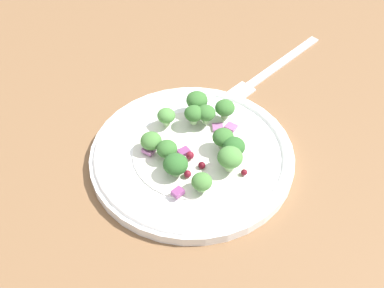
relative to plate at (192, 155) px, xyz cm
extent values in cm
cube|color=brown|center=(2.92, -2.46, -1.86)|extent=(180.00, 180.00, 2.00)
cylinder|color=white|center=(0.00, 0.00, -0.26)|extent=(23.15, 23.15, 1.20)
torus|color=white|center=(0.00, 0.00, 0.34)|extent=(22.30, 22.30, 1.00)
cylinder|color=white|center=(0.00, 0.00, 0.44)|extent=(13.43, 13.43, 0.20)
cylinder|color=#8EB77A|center=(-3.24, 3.22, 0.90)|extent=(0.90, 0.90, 0.90)
ellipsoid|color=#477A38|center=(-3.24, 3.22, 1.98)|extent=(2.41, 2.41, 1.80)
cylinder|color=#8EB77A|center=(-2.75, 1.00, 1.09)|extent=(0.87, 0.87, 0.87)
ellipsoid|color=#386B2D|center=(-2.75, 1.00, 2.13)|extent=(2.31, 2.31, 1.73)
cylinder|color=#9EC684|center=(6.47, 1.64, 1.28)|extent=(0.88, 0.88, 0.88)
ellipsoid|color=#386B2D|center=(6.47, 1.64, 2.34)|extent=(2.35, 2.35, 1.76)
cylinder|color=#9EC684|center=(-2.79, -4.85, 0.93)|extent=(0.83, 0.83, 0.83)
ellipsoid|color=#477A38|center=(-2.79, -4.85, 1.93)|extent=(2.21, 2.21, 1.66)
cylinder|color=#9EC684|center=(4.69, 4.62, 1.37)|extent=(0.97, 0.97, 0.97)
ellipsoid|color=#386B2D|center=(4.69, 4.62, 2.53)|extent=(2.59, 2.59, 1.94)
cylinder|color=#8EB77A|center=(-3.44, -1.35, 0.92)|extent=(1.01, 1.01, 1.01)
ellipsoid|color=#2D6028|center=(-3.44, -1.35, 2.13)|extent=(2.70, 2.70, 2.03)
cylinder|color=#9EC684|center=(0.49, 5.21, 1.20)|extent=(0.80, 0.80, 0.80)
ellipsoid|color=#4C843D|center=(0.49, 5.21, 2.16)|extent=(2.13, 2.13, 1.60)
cylinder|color=#9EC684|center=(4.09, 2.31, 1.44)|extent=(0.85, 0.85, 0.85)
ellipsoid|color=#386B2D|center=(4.09, 2.31, 2.46)|extent=(2.28, 2.28, 1.71)
cylinder|color=#9EC684|center=(1.38, -4.65, 1.33)|extent=(1.03, 1.03, 1.03)
ellipsoid|color=#4C843D|center=(1.38, -4.65, 2.57)|extent=(2.75, 2.75, 2.07)
cylinder|color=#ADD18E|center=(3.30, -3.63, 1.24)|extent=(0.94, 0.94, 0.94)
ellipsoid|color=#2D6028|center=(3.30, -3.63, 2.36)|extent=(2.50, 2.50, 1.87)
cylinder|color=#8EB77A|center=(3.31, -1.89, 1.37)|extent=(0.90, 0.90, 0.90)
ellipsoid|color=#386B2D|center=(3.31, -1.89, 2.45)|extent=(2.41, 2.41, 1.81)
cylinder|color=#8EB77A|center=(2.60, 3.10, 1.52)|extent=(0.85, 0.85, 0.85)
ellipsoid|color=#386B2D|center=(2.60, 3.10, 2.54)|extent=(2.25, 2.25, 1.69)
sphere|color=maroon|center=(2.09, -6.22, 0.94)|extent=(0.70, 0.70, 0.70)
sphere|color=#4C0A14|center=(-0.69, -2.13, 0.88)|extent=(0.81, 0.81, 0.81)
sphere|color=maroon|center=(-2.73, -2.71, 0.98)|extent=(0.81, 0.81, 0.81)
sphere|color=maroon|center=(-0.87, -0.68, 1.15)|extent=(0.90, 0.90, 0.90)
cube|color=#A35B93|center=(-3.83, 2.99, 1.04)|extent=(1.35, 1.54, 0.48)
cube|color=#A35B93|center=(4.04, 4.64, 0.74)|extent=(1.40, 1.57, 0.50)
cube|color=#A35B93|center=(5.99, -0.04, 0.69)|extent=(1.42, 1.52, 0.48)
cube|color=#843D75|center=(-5.14, -3.78, 1.06)|extent=(1.21, 1.00, 0.55)
cube|color=#A35B93|center=(4.75, 0.92, 0.69)|extent=(1.77, 1.77, 0.41)
cube|color=#843D75|center=(-0.84, 0.44, 0.88)|extent=(1.40, 1.13, 0.33)
cube|color=silver|center=(21.70, 5.84, -0.61)|extent=(15.05, 2.60, 0.50)
cube|color=silver|center=(12.44, 4.97, -0.61)|extent=(3.81, 2.73, 0.50)
camera|label=1|loc=(-26.14, -30.78, 43.76)|focal=49.11mm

